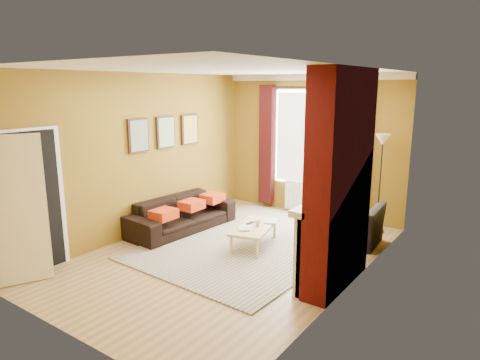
{
  "coord_description": "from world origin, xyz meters",
  "views": [
    {
      "loc": [
        3.72,
        -5.04,
        2.58
      ],
      "look_at": [
        0.0,
        0.25,
        1.15
      ],
      "focal_mm": 32.0,
      "sensor_mm": 36.0,
      "label": 1
    }
  ],
  "objects_px": {
    "coffee_table": "(254,228)",
    "wicker_stool": "(322,215)",
    "sofa": "(182,214)",
    "armchair": "(347,223)",
    "floor_lamp": "(382,156)"
  },
  "relations": [
    {
      "from": "sofa",
      "to": "armchair",
      "type": "xyz_separation_m",
      "value": [
        2.7,
        1.12,
        0.03
      ]
    },
    {
      "from": "sofa",
      "to": "coffee_table",
      "type": "bearing_deg",
      "value": -82.41
    },
    {
      "from": "sofa",
      "to": "armchair",
      "type": "bearing_deg",
      "value": -62.69
    },
    {
      "from": "wicker_stool",
      "to": "floor_lamp",
      "type": "distance_m",
      "value": 1.5
    },
    {
      "from": "coffee_table",
      "to": "wicker_stool",
      "type": "height_order",
      "value": "wicker_stool"
    },
    {
      "from": "armchair",
      "to": "wicker_stool",
      "type": "height_order",
      "value": "armchair"
    },
    {
      "from": "sofa",
      "to": "wicker_stool",
      "type": "distance_m",
      "value": 2.56
    },
    {
      "from": "sofa",
      "to": "wicker_stool",
      "type": "height_order",
      "value": "sofa"
    },
    {
      "from": "coffee_table",
      "to": "wicker_stool",
      "type": "xyz_separation_m",
      "value": [
        0.53,
        1.46,
        -0.06
      ]
    },
    {
      "from": "coffee_table",
      "to": "wicker_stool",
      "type": "bearing_deg",
      "value": 55.36
    },
    {
      "from": "coffee_table",
      "to": "sofa",
      "type": "bearing_deg",
      "value": 168.17
    },
    {
      "from": "armchair",
      "to": "coffee_table",
      "type": "xyz_separation_m",
      "value": [
        -1.18,
        -1.04,
        -0.02
      ]
    },
    {
      "from": "coffee_table",
      "to": "wicker_stool",
      "type": "distance_m",
      "value": 1.55
    },
    {
      "from": "floor_lamp",
      "to": "wicker_stool",
      "type": "bearing_deg",
      "value": -155.41
    },
    {
      "from": "wicker_stool",
      "to": "floor_lamp",
      "type": "xyz_separation_m",
      "value": [
        0.89,
        0.41,
        1.14
      ]
    }
  ]
}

